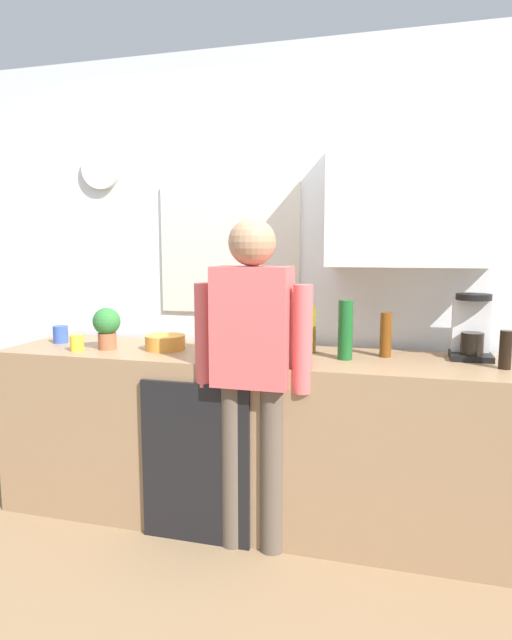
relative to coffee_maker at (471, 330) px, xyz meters
name	(u,v)px	position (x,y,z in m)	size (l,w,h in m)	color
ground_plane	(252,546)	(-1.02, -0.49, -1.05)	(8.00, 8.00, 0.00)	#8C6D4C
kitchen_counter	(267,438)	(-1.02, -0.19, -0.60)	(2.91, 0.64, 0.91)	#937251
dishwasher_panel	(195,464)	(-1.30, -0.52, -0.65)	(0.56, 0.02, 0.82)	black
back_wall_assembly	(299,266)	(-0.93, 0.21, 0.30)	(4.51, 0.42, 2.60)	silver
coffee_maker	(471,330)	(0.00, 0.00, 0.00)	(0.20, 0.20, 0.33)	black
bottle_olive_oil	(310,329)	(-0.81, -0.07, -0.02)	(0.06, 0.06, 0.25)	olive
bottle_dark_sauce	(506,350)	(0.13, -0.22, -0.06)	(0.06, 0.06, 0.18)	black
bottle_green_wine	(345,330)	(-0.61, -0.20, 0.00)	(0.07, 0.07, 0.30)	#195923
bottle_amber_beer	(386,335)	(-0.42, -0.08, -0.03)	(0.06, 0.06, 0.23)	brown
cup_yellow_cup	(77,343)	(-2.05, -0.36, -0.10)	(0.07, 0.07, 0.09)	yellow
cup_blue_mug	(61,334)	(-2.28, -0.16, -0.10)	(0.08, 0.08, 0.10)	#3351B2
mixing_bowl	(165,342)	(-1.60, -0.20, -0.11)	(0.22, 0.22, 0.08)	orange
potted_plant	(107,325)	(-1.91, -0.27, -0.01)	(0.15, 0.15, 0.23)	#9E5638
dish_soap	(260,335)	(-1.10, -0.03, -0.07)	(0.06, 0.06, 0.18)	green
person_at_sink	(252,358)	(-1.02, -0.49, -0.11)	(0.57, 0.22, 1.60)	brown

